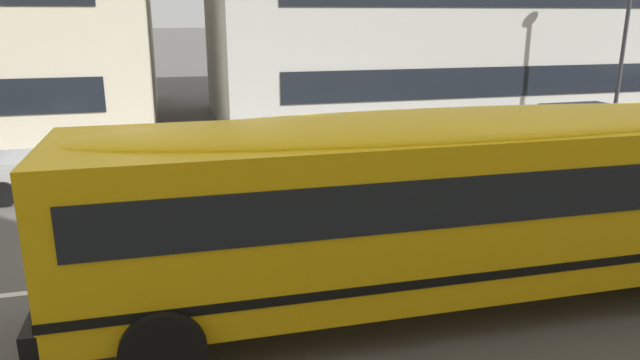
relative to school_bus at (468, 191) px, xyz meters
The scene contains 6 objects.
ground_plane 3.49m from the school_bus, 141.63° to the left, with size 400.00×400.00×0.00m, color #54514F.
sidewalk_far 10.75m from the school_bus, 102.90° to the left, with size 120.00×3.00×0.01m, color gray.
lane_centreline 3.49m from the school_bus, 141.63° to the left, with size 110.00×0.16×0.01m, color silver.
school_bus is the anchor object (origin of this frame).
parked_car_black_beside_sign 11.13m from the school_bus, 42.80° to the left, with size 3.94×1.95×1.64m.
street_lamp 14.87m from the school_bus, 41.17° to the left, with size 0.44×0.44×6.80m.
Camera 1 is at (-1.94, -9.47, 4.32)m, focal length 32.79 mm.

